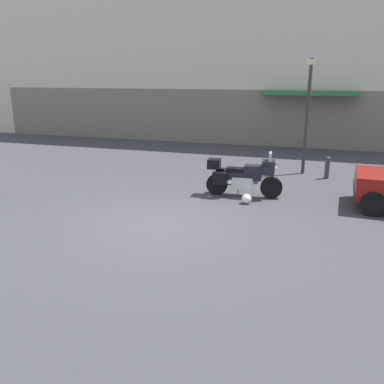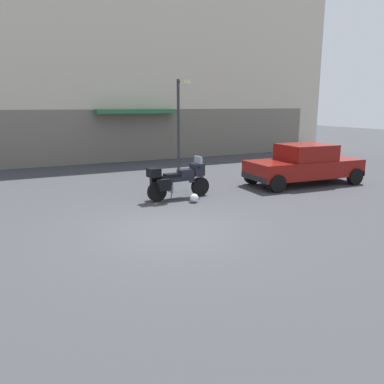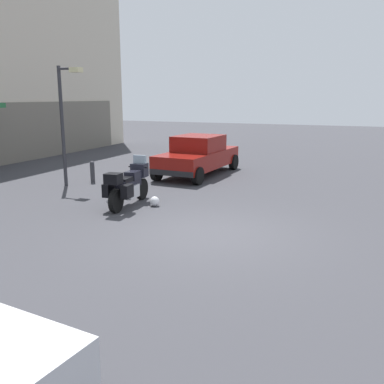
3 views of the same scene
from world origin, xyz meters
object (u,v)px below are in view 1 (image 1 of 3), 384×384
bollard_curbside (327,167)px  motorcycle (243,176)px  helmet (246,199)px  streetlamp_curbside (308,104)px

bollard_curbside → motorcycle: bearing=-129.4°
helmet → bollard_curbside: 4.29m
streetlamp_curbside → bollard_curbside: streetlamp_curbside is taller
helmet → streetlamp_curbside: (1.37, 4.04, 2.38)m
motorcycle → helmet: size_ratio=8.09×
motorcycle → streetlamp_curbside: streetlamp_curbside is taller
motorcycle → streetlamp_curbside: (1.62, 3.36, 1.90)m
helmet → motorcycle: bearing=110.1°
streetlamp_curbside → bollard_curbside: (0.83, -0.37, -2.10)m
motorcycle → streetlamp_curbside: size_ratio=0.56×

